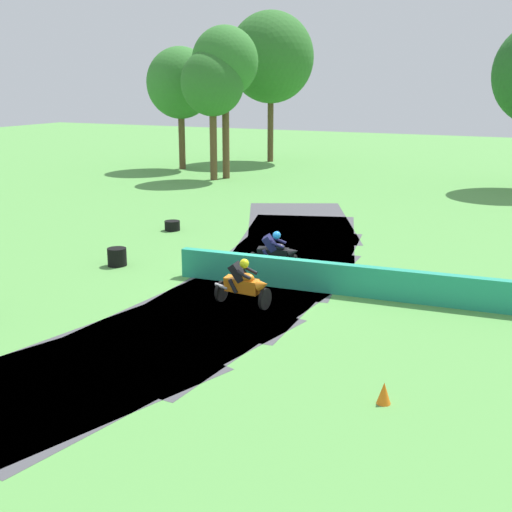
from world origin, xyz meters
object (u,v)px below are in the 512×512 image
Objects in this scene: tire_stack_mid_b at (172,226)px; tire_stack_mid_a at (117,257)px; traffic_cone at (384,393)px; motorcycle_lead_orange at (244,283)px; motorcycle_chase_black at (275,252)px.

tire_stack_mid_a is at bearing -76.86° from tire_stack_mid_b.
tire_stack_mid_a reaches higher than traffic_cone.
motorcycle_lead_orange is at bearing 141.10° from traffic_cone.
traffic_cone is (5.64, -7.57, -0.44)m from motorcycle_chase_black.
traffic_cone is (10.75, -6.01, -0.08)m from tire_stack_mid_a.
motorcycle_lead_orange is 3.86× the size of traffic_cone.
tire_stack_mid_a reaches higher than tire_stack_mid_b.
motorcycle_chase_black reaches higher than tire_stack_mid_a.
tire_stack_mid_b is 1.44× the size of traffic_cone.
traffic_cone is at bearing -38.90° from motorcycle_lead_orange.
tire_stack_mid_a is 12.31m from traffic_cone.
motorcycle_lead_orange is 2.69× the size of tire_stack_mid_b.
traffic_cone is at bearing -53.29° from motorcycle_chase_black.
motorcycle_chase_black is 2.67× the size of tire_stack_mid_a.
motorcycle_chase_black is 7.49m from tire_stack_mid_b.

